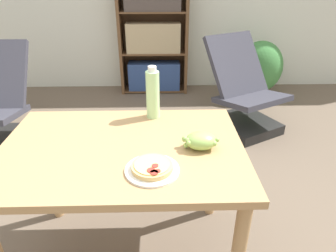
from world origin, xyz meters
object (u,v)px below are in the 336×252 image
drink_bottle (153,94)px  bookshelf (153,36)px  grape_bunch (201,141)px  lounge_chair_far (244,101)px  potted_plant_floor (259,69)px  pizza_on_plate (152,168)px

drink_bottle → bookshelf: (-0.04, 2.27, -0.16)m
grape_bunch → lounge_chair_far: lounge_chair_far is taller
grape_bunch → lounge_chair_far: (0.64, 1.53, -0.48)m
drink_bottle → potted_plant_floor: bearing=58.2°
grape_bunch → drink_bottle: drink_bottle is taller
bookshelf → drink_bottle: bearing=-89.1°
drink_bottle → bookshelf: size_ratio=0.19×
grape_bunch → bookshelf: bookshelf is taller
drink_bottle → pizza_on_plate: bearing=-89.6°
lounge_chair_far → bookshelf: (-0.90, 1.07, 0.42)m
pizza_on_plate → grape_bunch: size_ratio=1.33×
drink_bottle → lounge_chair_far: size_ratio=0.30×
drink_bottle → potted_plant_floor: drink_bottle is taller
pizza_on_plate → drink_bottle: 0.51m
drink_bottle → lounge_chair_far: bearing=54.5°
grape_bunch → potted_plant_floor: bearing=66.3°
drink_bottle → lounge_chair_far: drink_bottle is taller
grape_bunch → bookshelf: size_ratio=0.11×
lounge_chair_far → potted_plant_floor: 0.89m
grape_bunch → drink_bottle: bearing=123.5°
pizza_on_plate → drink_bottle: (-0.00, 0.49, 0.12)m
drink_bottle → bookshelf: bearing=90.9°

